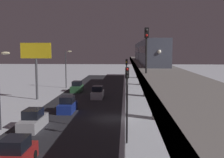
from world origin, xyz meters
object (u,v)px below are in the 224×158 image
Objects in this scene: sedan_silver_2 at (98,93)px; traffic_light_near at (127,94)px; rail_signal at (146,42)px; subway_train at (147,52)px; commercial_billboard at (36,56)px; sedan_blue at (67,105)px; sedan_green at (77,87)px; sedan_red at (15,155)px; sedan_silver at (33,121)px; traffic_light_mid at (126,73)px.

traffic_light_near is (-4.70, 21.84, 3.40)m from sedan_silver_2.
rail_signal is 0.89× the size of sedan_silver_2.
subway_train reaches higher than commercial_billboard.
subway_train reaches higher than sedan_blue.
rail_signal is at bearing 131.20° from commercial_billboard.
commercial_billboard is at bearing -51.81° from sedan_blue.
subway_train is 18.95m from commercial_billboard.
sedan_silver_2 is (8.28, 4.86, -6.73)m from subway_train.
rail_signal is at bearing -72.22° from sedan_silver_2.
sedan_silver_2 is 11.35m from commercial_billboard.
sedan_blue is at bearing -46.38° from rail_signal.
sedan_green is at bearing -119.44° from commercial_billboard.
rail_signal reaches higher than subway_train.
sedan_blue is 0.90× the size of sedan_green.
sedan_red is 16.55m from sedan_blue.
sedan_red is 33.62m from sedan_green.
sedan_silver_2 is at bearing -77.86° from traffic_light_near.
traffic_light_mid is (-9.30, -16.00, 3.40)m from sedan_silver.
sedan_blue is 0.65× the size of traffic_light_near.
sedan_silver is at bearing 59.84° from traffic_light_mid.
commercial_billboard is (17.72, 6.68, -0.70)m from subway_train.
sedan_red is 9.62m from traffic_light_near.
sedan_red is (11.08, 31.67, -6.74)m from subway_train.
rail_signal is at bearing 133.62° from sedan_blue.
sedan_red is 0.66× the size of traffic_light_near.
sedan_silver is (10.98, -1.96, -7.67)m from rail_signal.
traffic_light_near is at bearing 90.00° from traffic_light_mid.
sedan_red is 26.56m from commercial_billboard.
sedan_blue is (11.08, 15.13, -6.73)m from subway_train.
rail_signal is 4.99m from traffic_light_near.
rail_signal is 0.87× the size of sedan_silver.
rail_signal reaches higher than sedan_blue.
sedan_silver_2 is (-2.80, -10.26, 0.00)m from sedan_blue.
sedan_red and sedan_silver_2 have the same top height.
commercial_billboard is (6.64, -8.45, 6.03)m from sedan_blue.
sedan_red is 0.66× the size of traffic_light_mid.
traffic_light_near reaches higher than sedan_red.
subway_train reaches higher than sedan_silver_2.
sedan_green is at bearing -8.39° from subway_train.
rail_signal is 29.84m from sedan_green.
sedan_silver is at bearing 106.73° from commercial_billboard.
sedan_green is (1.80, -33.57, 0.01)m from sedan_red.
commercial_billboard is (14.14, -20.02, 2.63)m from traffic_light_near.
rail_signal is 0.45× the size of commercial_billboard.
subway_train is 5.76× the size of traffic_light_near.
sedan_green is 11.55m from commercial_billboard.
sedan_blue is at bearing -105.26° from sedan_silver_2.
rail_signal is 0.87× the size of sedan_green.
sedan_silver_2 is (-4.60, 6.76, 0.00)m from sedan_green.
traffic_light_mid is at bearing 136.92° from sedan_green.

